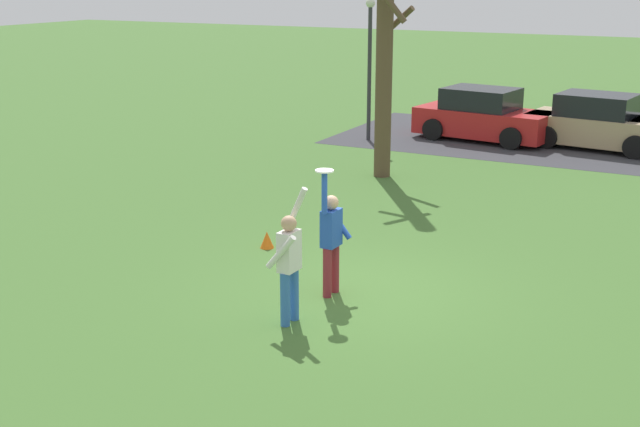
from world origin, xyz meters
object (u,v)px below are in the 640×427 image
(frisbee_disc, at_px, (324,171))
(parked_car_tan, at_px, (599,124))
(bare_tree_tall, at_px, (384,44))
(field_cone_orange, at_px, (267,240))
(person_catcher, at_px, (331,236))
(parked_car_red, at_px, (483,116))
(person_defender, at_px, (289,260))
(lamppost_by_lot, at_px, (370,55))

(frisbee_disc, distance_m, parked_car_tan, 14.41)
(parked_car_tan, xyz_separation_m, bare_tree_tall, (-4.29, -6.15, 2.57))
(parked_car_tan, xyz_separation_m, field_cone_orange, (-3.95, -12.44, -0.57))
(person_catcher, bearing_deg, bare_tree_tall, -160.64)
(frisbee_disc, bearing_deg, parked_car_red, 96.37)
(parked_car_red, relative_size, bare_tree_tall, 0.68)
(parked_car_tan, distance_m, field_cone_orange, 13.07)
(field_cone_orange, bearing_deg, bare_tree_tall, 93.14)
(person_defender, xyz_separation_m, frisbee_disc, (0.04, 1.06, 1.11))
(frisbee_disc, relative_size, field_cone_orange, 0.90)
(parked_car_tan, bearing_deg, parked_car_red, -166.93)
(parked_car_tan, xyz_separation_m, lamppost_by_lot, (-6.51, -1.98, 1.86))
(parked_car_red, distance_m, bare_tree_tall, 6.44)
(person_defender, bearing_deg, parked_car_tan, -5.05)
(person_defender, xyz_separation_m, parked_car_red, (-1.52, 14.97, -0.25))
(person_defender, xyz_separation_m, field_cone_orange, (-2.07, 2.84, -0.82))
(person_defender, bearing_deg, lamppost_by_lot, 21.14)
(frisbee_disc, bearing_deg, parked_car_tan, 82.64)
(frisbee_disc, bearing_deg, person_catcher, 88.06)
(frisbee_disc, height_order, field_cone_orange, frisbee_disc)
(field_cone_orange, bearing_deg, person_defender, -53.87)
(person_catcher, height_order, field_cone_orange, person_catcher)
(person_catcher, xyz_separation_m, bare_tree_tall, (-2.46, 7.85, 2.32))
(lamppost_by_lot, bearing_deg, person_catcher, -68.74)
(frisbee_disc, bearing_deg, bare_tree_tall, 106.92)
(parked_car_red, relative_size, field_cone_orange, 13.46)
(parked_car_tan, bearing_deg, field_cone_orange, -99.82)
(person_defender, xyz_separation_m, bare_tree_tall, (-2.42, 9.13, 2.32))
(bare_tree_tall, xyz_separation_m, field_cone_orange, (0.34, -6.29, -3.14))
(person_catcher, relative_size, person_defender, 1.02)
(parked_car_tan, height_order, field_cone_orange, parked_car_tan)
(person_defender, relative_size, bare_tree_tall, 0.32)
(bare_tree_tall, distance_m, field_cone_orange, 7.04)
(person_defender, bearing_deg, frisbee_disc, 0.00)
(person_defender, relative_size, frisbee_disc, 7.08)
(parked_car_tan, relative_size, bare_tree_tall, 0.68)
(person_catcher, xyz_separation_m, frisbee_disc, (-0.01, -0.22, 1.11))
(person_defender, height_order, parked_car_tan, person_defender)
(person_defender, distance_m, parked_car_red, 15.05)
(field_cone_orange, bearing_deg, person_catcher, -36.33)
(parked_car_red, xyz_separation_m, field_cone_orange, (-0.56, -12.13, -0.57))
(bare_tree_tall, xyz_separation_m, lamppost_by_lot, (-2.21, 4.17, -0.72))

